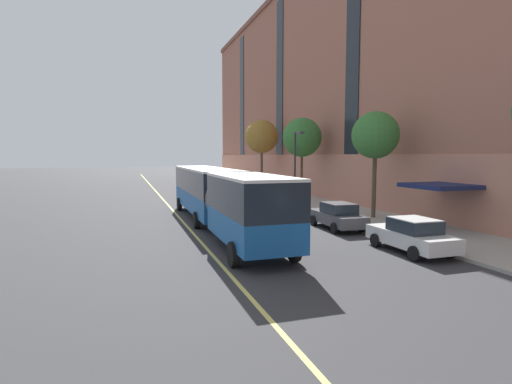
% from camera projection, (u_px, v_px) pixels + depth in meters
% --- Properties ---
extents(ground_plane, '(260.00, 260.00, 0.00)m').
position_uv_depth(ground_plane, '(239.00, 231.00, 22.78)').
color(ground_plane, '#38383A').
extents(sidewalk, '(5.34, 160.00, 0.15)m').
position_uv_depth(sidewalk, '(357.00, 215.00, 28.63)').
color(sidewalk, '#ADA89E').
rests_on(sidewalk, ground).
extents(apartment_facade, '(15.20, 110.00, 24.74)m').
position_uv_depth(apartment_facade, '(495.00, 38.00, 27.36)').
color(apartment_facade, '#A36651').
rests_on(apartment_facade, ground).
extents(city_bus, '(2.94, 20.16, 3.45)m').
position_uv_depth(city_bus, '(217.00, 194.00, 23.78)').
color(city_bus, '#19569E').
rests_on(city_bus, ground).
extents(parked_car_champagne_0, '(1.97, 4.33, 1.56)m').
position_uv_depth(parked_car_champagne_0, '(246.00, 190.00, 40.86)').
color(parked_car_champagne_0, '#BCAD89').
rests_on(parked_car_champagne_0, ground).
extents(parked_car_white_2, '(2.03, 4.39, 1.56)m').
position_uv_depth(parked_car_white_2, '(412.00, 235.00, 17.71)').
color(parked_car_white_2, silver).
rests_on(parked_car_white_2, ground).
extents(parked_car_darkgray_3, '(2.03, 4.50, 1.56)m').
position_uv_depth(parked_car_darkgray_3, '(337.00, 216.00, 23.38)').
color(parked_car_darkgray_3, '#4C4C51').
rests_on(parked_car_darkgray_3, ground).
extents(parked_car_black_4, '(2.02, 4.71, 1.56)m').
position_uv_depth(parked_car_black_4, '(216.00, 181.00, 54.73)').
color(parked_car_black_4, black).
rests_on(parked_car_black_4, ground).
extents(street_tree_mid_block, '(3.12, 3.12, 7.06)m').
position_uv_depth(street_tree_mid_block, '(375.00, 136.00, 26.40)').
color(street_tree_mid_block, brown).
rests_on(street_tree_mid_block, sidewalk).
extents(street_tree_far_uptown, '(3.66, 3.66, 7.67)m').
position_uv_depth(street_tree_far_uptown, '(302.00, 138.00, 37.27)').
color(street_tree_far_uptown, brown).
rests_on(street_tree_far_uptown, sidewalk).
extents(street_tree_far_downtown, '(4.00, 4.00, 8.43)m').
position_uv_depth(street_tree_far_downtown, '(262.00, 137.00, 48.13)').
color(street_tree_far_downtown, brown).
rests_on(street_tree_far_downtown, sidewalk).
extents(street_lamp, '(0.36, 1.48, 6.13)m').
position_uv_depth(street_lamp, '(296.00, 159.00, 33.37)').
color(street_lamp, '#2D2D30').
rests_on(street_lamp, sidewalk).
extents(fire_hydrant, '(0.42, 0.24, 0.72)m').
position_uv_depth(fire_hydrant, '(242.00, 187.00, 48.65)').
color(fire_hydrant, red).
rests_on(fire_hydrant, sidewalk).
extents(lane_centerline, '(0.16, 140.00, 0.01)m').
position_uv_depth(lane_centerline, '(186.00, 225.00, 24.81)').
color(lane_centerline, '#E0D66B').
rests_on(lane_centerline, ground).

